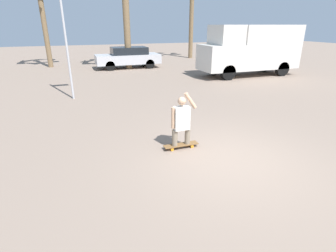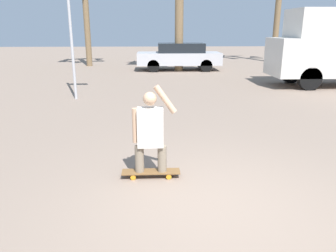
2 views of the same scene
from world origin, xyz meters
The scene contains 5 objects.
ground_plane centered at (0.00, 0.00, 0.00)m, with size 80.00×80.00×0.00m, color gray.
skateboard centered at (-0.91, 0.99, 0.08)m, with size 0.91×0.23×0.10m.
person_skateboarder centered at (-0.91, 0.99, 0.78)m, with size 0.67×0.22×1.37m.
parked_car_silver centered at (0.62, 14.76, 0.79)m, with size 4.59×1.82×1.48m.
flagpole centered at (-3.34, 7.06, 2.94)m, with size 0.86×0.12×5.15m.
Camera 2 is at (-0.85, -3.73, 2.25)m, focal length 35.00 mm.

